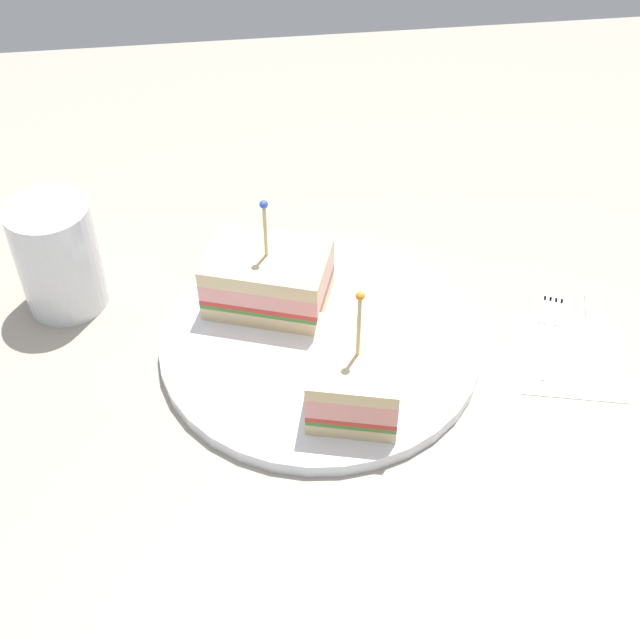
# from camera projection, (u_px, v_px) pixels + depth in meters

# --- Properties ---
(ground_plane) EXTENTS (1.17, 1.17, 0.02)m
(ground_plane) POSITION_uv_depth(u_px,v_px,m) (320.00, 355.00, 0.75)
(ground_plane) COLOR #9E9384
(plate) EXTENTS (0.27, 0.27, 0.01)m
(plate) POSITION_uv_depth(u_px,v_px,m) (320.00, 342.00, 0.74)
(plate) COLOR white
(plate) RESTS_ON ground_plane
(sandwich_half_front) EXTENTS (0.10, 0.12, 0.11)m
(sandwich_half_front) POSITION_uv_depth(u_px,v_px,m) (268.00, 278.00, 0.75)
(sandwich_half_front) COLOR beige
(sandwich_half_front) RESTS_ON plate
(sandwich_half_back) EXTENTS (0.10, 0.09, 0.11)m
(sandwich_half_back) POSITION_uv_depth(u_px,v_px,m) (357.00, 377.00, 0.67)
(sandwich_half_back) COLOR beige
(sandwich_half_back) RESTS_ON plate
(drink_glass) EXTENTS (0.07, 0.07, 0.10)m
(drink_glass) POSITION_uv_depth(u_px,v_px,m) (59.00, 262.00, 0.75)
(drink_glass) COLOR beige
(drink_glass) RESTS_ON ground_plane
(napkin) EXTENTS (0.11, 0.11, 0.00)m
(napkin) POSITION_uv_depth(u_px,v_px,m) (571.00, 356.00, 0.73)
(napkin) COLOR white
(napkin) RESTS_ON ground_plane
(fork) EXTENTS (0.11, 0.06, 0.00)m
(fork) POSITION_uv_depth(u_px,v_px,m) (550.00, 321.00, 0.76)
(fork) COLOR silver
(fork) RESTS_ON ground_plane
(knife) EXTENTS (0.12, 0.05, 0.00)m
(knife) POSITION_uv_depth(u_px,v_px,m) (595.00, 332.00, 0.75)
(knife) COLOR silver
(knife) RESTS_ON ground_plane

